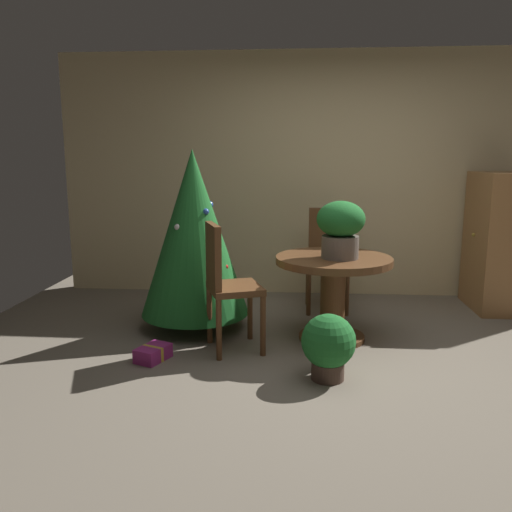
{
  "coord_description": "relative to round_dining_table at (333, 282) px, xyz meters",
  "views": [
    {
      "loc": [
        -0.43,
        -3.53,
        1.5
      ],
      "look_at": [
        -0.72,
        0.26,
        0.78
      ],
      "focal_mm": 36.52,
      "sensor_mm": 36.0,
      "label": 1
    }
  ],
  "objects": [
    {
      "name": "round_dining_table",
      "position": [
        0.0,
        0.0,
        0.0
      ],
      "size": [
        0.95,
        0.95,
        0.7
      ],
      "color": "brown",
      "rests_on": "ground_plane"
    },
    {
      "name": "potted_plant",
      "position": [
        -0.08,
        -0.8,
        -0.24
      ],
      "size": [
        0.37,
        0.37,
        0.46
      ],
      "color": "#4C382D",
      "rests_on": "ground_plane"
    },
    {
      "name": "flower_vase",
      "position": [
        0.04,
        -0.06,
        0.47
      ],
      "size": [
        0.38,
        0.38,
        0.46
      ],
      "color": "#665B51",
      "rests_on": "round_dining_table"
    },
    {
      "name": "gift_box_purple",
      "position": [
        -1.37,
        -0.57,
        -0.44
      ],
      "size": [
        0.26,
        0.31,
        0.11
      ],
      "color": "#9E287A",
      "rests_on": "ground_plane"
    },
    {
      "name": "holiday_tree",
      "position": [
        -1.19,
        0.22,
        0.36
      ],
      "size": [
        0.95,
        0.95,
        1.57
      ],
      "color": "brown",
      "rests_on": "ground_plane"
    },
    {
      "name": "wooden_chair_left",
      "position": [
        -0.85,
        -0.31,
        0.08
      ],
      "size": [
        0.51,
        0.54,
        1.01
      ],
      "color": "brown",
      "rests_on": "ground_plane"
    },
    {
      "name": "wooden_cabinet",
      "position": [
        1.7,
        1.05,
        0.18
      ],
      "size": [
        0.53,
        0.74,
        1.36
      ],
      "color": "#9E6B3D",
      "rests_on": "ground_plane"
    },
    {
      "name": "back_wall_panel",
      "position": [
        0.12,
        1.55,
        0.81
      ],
      "size": [
        6.0,
        0.1,
        2.6
      ],
      "primitive_type": "cube",
      "color": "beige",
      "rests_on": "ground_plane"
    },
    {
      "name": "wooden_chair_far",
      "position": [
        0.0,
        0.93,
        0.07
      ],
      "size": [
        0.41,
        0.42,
        1.0
      ],
      "color": "brown",
      "rests_on": "ground_plane"
    },
    {
      "name": "ground_plane",
      "position": [
        0.12,
        -0.65,
        -0.49
      ],
      "size": [
        6.6,
        6.6,
        0.0
      ],
      "primitive_type": "plane",
      "color": "#756B5B"
    }
  ]
}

